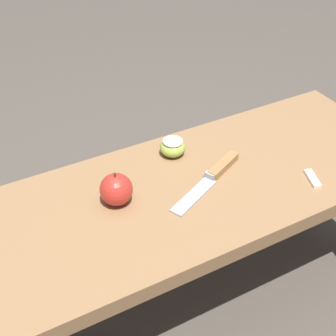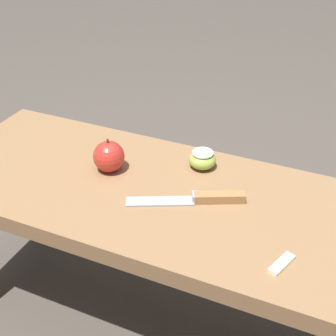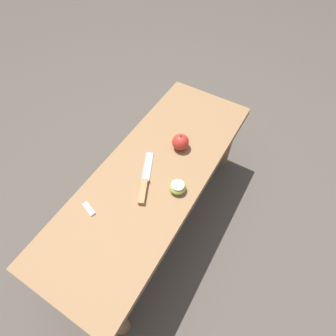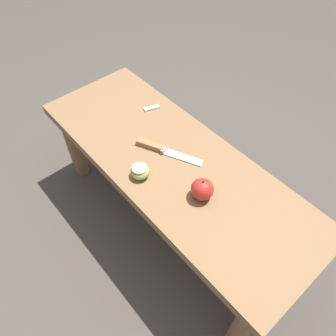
# 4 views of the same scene
# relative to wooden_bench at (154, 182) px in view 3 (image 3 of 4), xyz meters

# --- Properties ---
(ground_plane) EXTENTS (8.00, 8.00, 0.00)m
(ground_plane) POSITION_rel_wooden_bench_xyz_m (0.00, 0.00, -0.34)
(ground_plane) COLOR #4C443D
(wooden_bench) EXTENTS (1.14, 0.42, 0.42)m
(wooden_bench) POSITION_rel_wooden_bench_xyz_m (0.00, 0.00, 0.00)
(wooden_bench) COLOR olive
(wooden_bench) RESTS_ON ground_plane
(knife) EXTENTS (0.24, 0.13, 0.02)m
(knife) POSITION_rel_wooden_bench_xyz_m (0.07, 0.00, 0.08)
(knife) COLOR #9EA0A5
(knife) RESTS_ON wooden_bench
(apple_whole) EXTENTS (0.07, 0.07, 0.08)m
(apple_whole) POSITION_rel_wooden_bench_xyz_m (-0.18, 0.03, 0.11)
(apple_whole) COLOR red
(apple_whole) RESTS_ON wooden_bench
(apple_cut) EXTENTS (0.06, 0.06, 0.04)m
(apple_cut) POSITION_rel_wooden_bench_xyz_m (0.02, 0.13, 0.10)
(apple_cut) COLOR #9EB747
(apple_cut) RESTS_ON wooden_bench
(apple_slice_near_knife) EXTENTS (0.04, 0.07, 0.01)m
(apple_slice_near_knife) POSITION_rel_wooden_bench_xyz_m (0.26, -0.12, 0.08)
(apple_slice_near_knife) COLOR white
(apple_slice_near_knife) RESTS_ON wooden_bench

